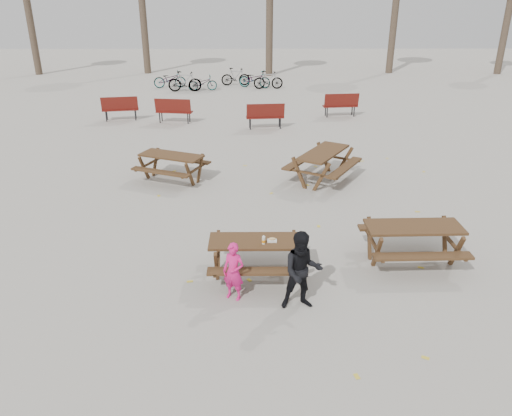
{
  "coord_description": "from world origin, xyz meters",
  "views": [
    {
      "loc": [
        -0.07,
        -8.4,
        5.15
      ],
      "look_at": [
        0.0,
        1.0,
        1.0
      ],
      "focal_mm": 35.0,
      "sensor_mm": 36.0,
      "label": 1
    }
  ],
  "objects_px": {
    "food_tray": "(272,241)",
    "adult": "(302,271)",
    "child": "(234,272)",
    "picnic_table_north": "(172,168)",
    "picnic_table_east": "(412,244)",
    "picnic_table_far": "(323,166)",
    "main_picnic_table": "(256,249)",
    "soda_bottle": "(264,240)"
  },
  "relations": [
    {
      "from": "main_picnic_table",
      "to": "soda_bottle",
      "type": "height_order",
      "value": "soda_bottle"
    },
    {
      "from": "main_picnic_table",
      "to": "picnic_table_far",
      "type": "bearing_deg",
      "value": 69.6
    },
    {
      "from": "child",
      "to": "picnic_table_north",
      "type": "xyz_separation_m",
      "value": [
        -1.99,
        6.07,
        -0.16
      ]
    },
    {
      "from": "picnic_table_east",
      "to": "picnic_table_far",
      "type": "height_order",
      "value": "picnic_table_far"
    },
    {
      "from": "child",
      "to": "picnic_table_east",
      "type": "distance_m",
      "value": 3.8
    },
    {
      "from": "soda_bottle",
      "to": "child",
      "type": "relative_size",
      "value": 0.15
    },
    {
      "from": "picnic_table_east",
      "to": "picnic_table_far",
      "type": "distance_m",
      "value": 4.9
    },
    {
      "from": "food_tray",
      "to": "picnic_table_far",
      "type": "bearing_deg",
      "value": 72.66
    },
    {
      "from": "food_tray",
      "to": "picnic_table_far",
      "type": "xyz_separation_m",
      "value": [
        1.67,
        5.34,
        -0.35
      ]
    },
    {
      "from": "soda_bottle",
      "to": "picnic_table_north",
      "type": "xyz_separation_m",
      "value": [
        -2.54,
        5.45,
        -0.46
      ]
    },
    {
      "from": "soda_bottle",
      "to": "picnic_table_far",
      "type": "distance_m",
      "value": 5.74
    },
    {
      "from": "food_tray",
      "to": "adult",
      "type": "distance_m",
      "value": 1.1
    },
    {
      "from": "adult",
      "to": "picnic_table_east",
      "type": "relative_size",
      "value": 0.76
    },
    {
      "from": "adult",
      "to": "picnic_table_east",
      "type": "xyz_separation_m",
      "value": [
        2.38,
        1.57,
        -0.31
      ]
    },
    {
      "from": "child",
      "to": "picnic_table_far",
      "type": "distance_m",
      "value": 6.49
    },
    {
      "from": "picnic_table_east",
      "to": "adult",
      "type": "bearing_deg",
      "value": -148.03
    },
    {
      "from": "soda_bottle",
      "to": "adult",
      "type": "height_order",
      "value": "adult"
    },
    {
      "from": "adult",
      "to": "main_picnic_table",
      "type": "bearing_deg",
      "value": 122.29
    },
    {
      "from": "main_picnic_table",
      "to": "food_tray",
      "type": "distance_m",
      "value": 0.37
    },
    {
      "from": "main_picnic_table",
      "to": "adult",
      "type": "distance_m",
      "value": 1.31
    },
    {
      "from": "food_tray",
      "to": "adult",
      "type": "xyz_separation_m",
      "value": [
        0.48,
        -0.98,
        -0.07
      ]
    },
    {
      "from": "child",
      "to": "picnic_table_north",
      "type": "distance_m",
      "value": 6.39
    },
    {
      "from": "main_picnic_table",
      "to": "adult",
      "type": "bearing_deg",
      "value": -53.4
    },
    {
      "from": "picnic_table_north",
      "to": "picnic_table_far",
      "type": "distance_m",
      "value": 4.37
    },
    {
      "from": "picnic_table_east",
      "to": "picnic_table_north",
      "type": "height_order",
      "value": "picnic_table_east"
    },
    {
      "from": "child",
      "to": "adult",
      "type": "distance_m",
      "value": 1.23
    },
    {
      "from": "child",
      "to": "picnic_table_far",
      "type": "relative_size",
      "value": 0.54
    },
    {
      "from": "picnic_table_east",
      "to": "main_picnic_table",
      "type": "bearing_deg",
      "value": -172.06
    },
    {
      "from": "food_tray",
      "to": "adult",
      "type": "height_order",
      "value": "adult"
    },
    {
      "from": "adult",
      "to": "child",
      "type": "bearing_deg",
      "value": 162.67
    },
    {
      "from": "main_picnic_table",
      "to": "child",
      "type": "relative_size",
      "value": 1.64
    },
    {
      "from": "food_tray",
      "to": "soda_bottle",
      "type": "relative_size",
      "value": 1.06
    },
    {
      "from": "child",
      "to": "adult",
      "type": "xyz_separation_m",
      "value": [
        1.19,
        -0.28,
        0.17
      ]
    },
    {
      "from": "soda_bottle",
      "to": "child",
      "type": "bearing_deg",
      "value": -131.27
    },
    {
      "from": "food_tray",
      "to": "picnic_table_north",
      "type": "relative_size",
      "value": 0.1
    },
    {
      "from": "food_tray",
      "to": "child",
      "type": "relative_size",
      "value": 0.16
    },
    {
      "from": "child",
      "to": "food_tray",
      "type": "bearing_deg",
      "value": 68.59
    },
    {
      "from": "picnic_table_far",
      "to": "food_tray",
      "type": "bearing_deg",
      "value": -166.17
    },
    {
      "from": "picnic_table_east",
      "to": "picnic_table_far",
      "type": "xyz_separation_m",
      "value": [
        -1.2,
        4.75,
        0.03
      ]
    },
    {
      "from": "soda_bottle",
      "to": "adult",
      "type": "relative_size",
      "value": 0.12
    },
    {
      "from": "food_tray",
      "to": "picnic_table_east",
      "type": "height_order",
      "value": "picnic_table_east"
    },
    {
      "from": "child",
      "to": "picnic_table_east",
      "type": "height_order",
      "value": "child"
    }
  ]
}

